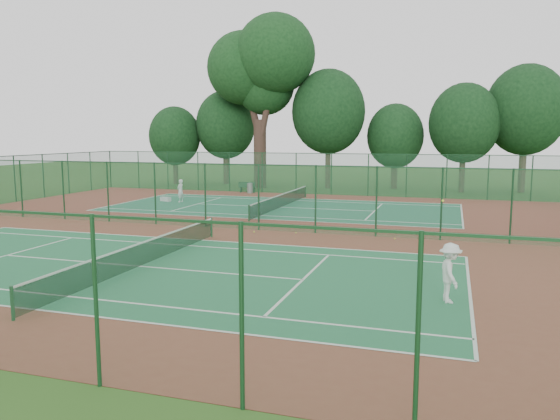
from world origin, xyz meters
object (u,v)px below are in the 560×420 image
object	(u,v)px
player_near	(450,273)
big_tree	(261,66)
player_far	(180,191)
trash_bin	(250,188)
kit_bag	(166,199)
bench	(247,187)

from	to	relation	value
player_near	big_tree	world-z (taller)	big_tree
player_near	player_far	distance (m)	27.65
player_far	trash_bin	distance (m)	8.03
player_far	big_tree	world-z (taller)	big_tree
player_far	kit_bag	world-z (taller)	player_far
player_far	kit_bag	bearing A→B (deg)	-85.92
player_far	big_tree	bearing A→B (deg)	179.37
bench	big_tree	distance (m)	11.75
player_far	bench	world-z (taller)	player_far
kit_bag	big_tree	xyz separation A→B (m)	(3.34, 12.46, 11.12)
trash_bin	kit_bag	world-z (taller)	trash_bin
player_far	kit_bag	size ratio (longest dim) A/B	1.94
trash_bin	bench	world-z (taller)	bench
big_tree	player_near	bearing A→B (deg)	-61.74
trash_bin	big_tree	bearing A→B (deg)	97.60
player_far	bench	bearing A→B (deg)	172.48
player_far	bench	size ratio (longest dim) A/B	1.12
player_far	trash_bin	bearing A→B (deg)	168.92
kit_bag	big_tree	distance (m)	17.03
kit_bag	big_tree	world-z (taller)	big_tree
trash_bin	bench	size ratio (longest dim) A/B	0.58
player_far	kit_bag	distance (m)	1.49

